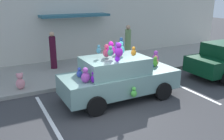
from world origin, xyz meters
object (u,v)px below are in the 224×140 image
Objects in this scene: pedestrian_walking_past at (128,43)px; plush_covered_car at (119,77)px; teddy_bear_on_sidewalk at (20,82)px; pedestrian_by_lamp at (53,51)px.

plush_covered_car is at bearing -124.86° from pedestrian_walking_past.
pedestrian_walking_past is at bearing 18.54° from teddy_bear_on_sidewalk.
pedestrian_walking_past is 1.05× the size of pedestrian_by_lamp.
pedestrian_walking_past is 4.12m from pedestrian_by_lamp.
plush_covered_car reaches higher than pedestrian_by_lamp.
pedestrian_walking_past is at bearing -1.65° from pedestrian_by_lamp.
teddy_bear_on_sidewalk is 0.36× the size of pedestrian_by_lamp.
pedestrian_by_lamp is (-1.18, 4.33, 0.18)m from plush_covered_car.
plush_covered_car reaches higher than teddy_bear_on_sidewalk.
plush_covered_car is at bearing -74.71° from pedestrian_by_lamp.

